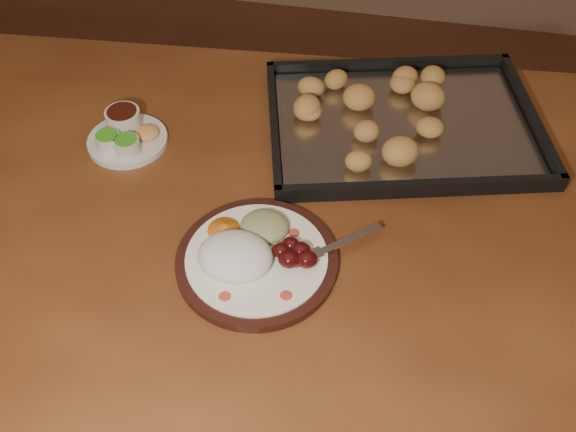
# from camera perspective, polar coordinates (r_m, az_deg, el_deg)

# --- Properties ---
(dining_table) EXTENTS (1.56, 1.01, 0.75)m
(dining_table) POSITION_cam_1_polar(r_m,az_deg,el_deg) (1.12, -2.11, -2.88)
(dining_table) COLOR brown
(dining_table) RESTS_ON ground
(dinner_plate) EXTENTS (0.30, 0.24, 0.06)m
(dinner_plate) POSITION_cam_1_polar(r_m,az_deg,el_deg) (0.96, -3.15, -3.48)
(dinner_plate) COLOR black
(dinner_plate) RESTS_ON dining_table
(condiment_saucer) EXTENTS (0.14, 0.14, 0.05)m
(condiment_saucer) POSITION_cam_1_polar(r_m,az_deg,el_deg) (1.19, -14.27, 7.05)
(condiment_saucer) COLOR silver
(condiment_saucer) RESTS_ON dining_table
(baking_tray) EXTENTS (0.56, 0.47, 0.05)m
(baking_tray) POSITION_cam_1_polar(r_m,az_deg,el_deg) (1.20, 10.12, 8.30)
(baking_tray) COLOR black
(baking_tray) RESTS_ON dining_table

